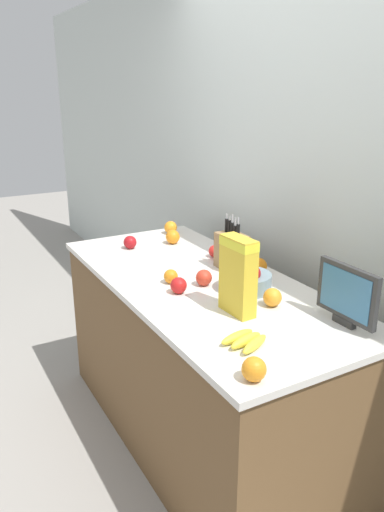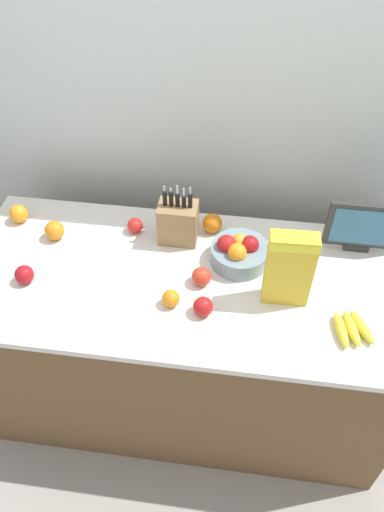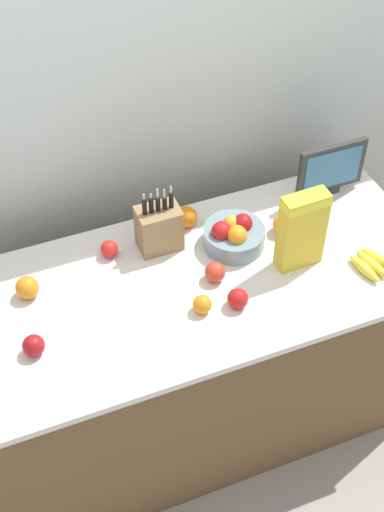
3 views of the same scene
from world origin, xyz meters
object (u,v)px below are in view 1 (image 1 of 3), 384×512
(orange_back_center, at_px, (254,369))
(orange_by_cereal, at_px, (173,237))
(apple_near_bananas, at_px, (130,242))
(small_monitor, at_px, (347,294))
(knife_block, at_px, (232,251))
(fruit_bowl, at_px, (245,279))
(apple_rightmost, at_px, (204,278))
(orange_front_center, at_px, (171,276))
(orange_mid_right, at_px, (272,297))
(apple_middle, at_px, (215,251))
(cereal_box, at_px, (238,273))
(orange_front_right, at_px, (171,227))
(orange_mid_left, at_px, (259,266))
(banana_bunch, at_px, (246,340))
(apple_by_knife_block, at_px, (179,285))

(orange_back_center, bearing_deg, orange_by_cereal, 162.63)
(apple_near_bananas, bearing_deg, orange_by_cereal, 82.01)
(small_monitor, bearing_deg, knife_block, -177.53)
(fruit_bowl, bearing_deg, apple_rightmost, -134.22)
(small_monitor, bearing_deg, orange_front_center, -151.31)
(knife_block, height_order, orange_by_cereal, knife_block)
(orange_mid_right, relative_size, orange_front_center, 1.17)
(knife_block, xyz_separation_m, apple_middle, (-0.20, 0.02, -0.06))
(cereal_box, height_order, apple_middle, cereal_box)
(apple_middle, bearing_deg, small_monitor, 0.73)
(knife_block, height_order, orange_front_right, knife_block)
(orange_by_cereal, distance_m, orange_back_center, 1.52)
(fruit_bowl, xyz_separation_m, orange_front_center, (-0.24, -0.27, -0.02))
(knife_block, height_order, small_monitor, knife_block)
(orange_mid_left, bearing_deg, knife_block, -153.04)
(banana_bunch, relative_size, orange_mid_left, 2.15)
(orange_front_right, bearing_deg, orange_back_center, -18.16)
(small_monitor, distance_m, fruit_bowl, 0.52)
(fruit_bowl, relative_size, apple_near_bananas, 3.12)
(small_monitor, bearing_deg, apple_rightmost, -156.30)
(apple_by_knife_block, height_order, apple_rightmost, apple_rightmost)
(fruit_bowl, relative_size, apple_by_knife_block, 3.13)
(apple_rightmost, xyz_separation_m, orange_by_cereal, (-0.67, 0.18, 0.00))
(apple_rightmost, bearing_deg, orange_by_cereal, 165.12)
(apple_rightmost, bearing_deg, banana_bunch, -15.75)
(orange_mid_left, distance_m, orange_by_cereal, 0.69)
(orange_back_center, bearing_deg, orange_mid_left, 142.50)
(banana_bunch, relative_size, orange_front_right, 2.25)
(apple_rightmost, xyz_separation_m, apple_near_bananas, (-0.70, -0.09, -0.00))
(orange_mid_left, height_order, orange_by_cereal, same)
(small_monitor, relative_size, orange_front_center, 4.27)
(apple_middle, xyz_separation_m, orange_mid_left, (0.34, 0.05, 0.01))
(small_monitor, distance_m, apple_near_bananas, 1.39)
(knife_block, xyz_separation_m, orange_mid_left, (0.14, 0.07, -0.05))
(orange_by_cereal, bearing_deg, cereal_box, -11.91)
(banana_bunch, distance_m, orange_front_center, 0.68)
(apple_by_knife_block, distance_m, apple_middle, 0.55)
(apple_rightmost, relative_size, apple_near_bananas, 1.02)
(banana_bunch, distance_m, apple_by_knife_block, 0.55)
(apple_by_knife_block, relative_size, orange_front_center, 1.11)
(orange_mid_right, height_order, orange_by_cereal, orange_by_cereal)
(apple_rightmost, bearing_deg, orange_front_center, -129.53)
(orange_mid_right, relative_size, orange_back_center, 0.98)
(small_monitor, distance_m, apple_middle, 0.97)
(knife_block, height_order, orange_mid_right, knife_block)
(small_monitor, bearing_deg, orange_by_cereal, -175.56)
(fruit_bowl, xyz_separation_m, orange_back_center, (0.64, -0.42, -0.01))
(orange_by_cereal, xyz_separation_m, orange_back_center, (1.45, -0.45, -0.00))
(apple_middle, bearing_deg, orange_back_center, -26.00)
(banana_bunch, height_order, apple_by_knife_block, apple_by_knife_block)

